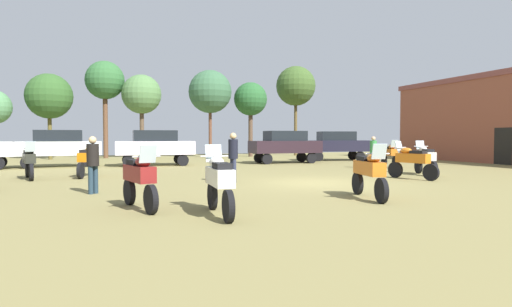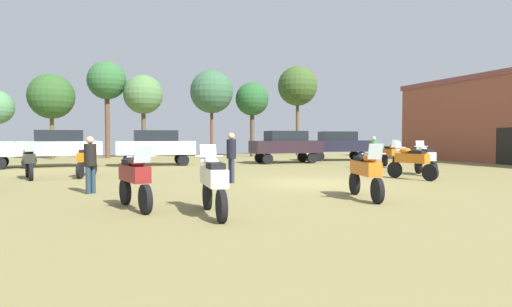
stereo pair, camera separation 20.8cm
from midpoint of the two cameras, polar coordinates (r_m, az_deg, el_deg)
name	(u,v)px [view 2 (the right image)]	position (r m, az deg, el deg)	size (l,w,h in m)	color
ground_plane	(313,183)	(15.05, 8.12, -4.02)	(44.00, 52.00, 0.02)	olive
motorcycle_2	(366,172)	(11.46, 15.17, -2.38)	(0.76, 2.24, 1.47)	black
motorcycle_3	(29,160)	(18.41, -28.16, -0.83)	(0.77, 2.20, 1.47)	black
motorcycle_4	(87,159)	(18.50, -21.65, -0.70)	(0.80, 2.24, 1.48)	black
motorcycle_5	(135,178)	(9.84, -15.55, -3.16)	(0.76, 2.10, 1.47)	black
motorcycle_6	(390,154)	(23.64, 18.03, -0.04)	(0.81, 2.16, 1.47)	black
motorcycle_7	(411,161)	(17.27, 20.64, -0.90)	(0.80, 2.15, 1.47)	black
motorcycle_9	(425,158)	(19.38, 22.29, -0.60)	(0.84, 2.07, 1.47)	black
motorcycle_10	(213,181)	(8.79, -5.13, -3.72)	(0.62, 2.18, 1.47)	black
car_1	(337,144)	(29.49, 11.19, 1.33)	(4.58, 2.65, 2.00)	black
car_2	(59,145)	(25.27, -24.93, 1.01)	(4.47, 2.26, 2.00)	black
car_4	(156,145)	(24.49, -13.23, 1.13)	(4.33, 1.87, 2.00)	black
car_5	(286,144)	(26.13, 4.29, 1.25)	(4.32, 1.84, 2.00)	black
person_1	(90,160)	(12.93, -21.14, -0.87)	(0.48, 0.48, 1.65)	#203240
person_2	(231,154)	(14.89, -2.97, 0.00)	(0.40, 0.40, 1.78)	#272C43
person_3	(374,150)	(22.36, 15.94, 0.47)	(0.46, 0.46, 1.66)	#293047
tree_1	(212,92)	(33.89, -5.87, 8.31)	(3.41, 3.41, 6.93)	brown
tree_2	(297,86)	(37.34, 5.82, 9.06)	(3.45, 3.45, 7.81)	brown
tree_3	(252,100)	(34.88, -0.36, 7.30)	(2.74, 2.74, 6.12)	brown
tree_4	(143,95)	(33.58, -14.89, 7.69)	(2.99, 2.99, 6.39)	brown
tree_5	(51,97)	(33.85, -25.87, 6.96)	(3.23, 3.23, 6.17)	brown
tree_7	(107,81)	(34.37, -19.43, 9.20)	(2.90, 2.90, 7.39)	brown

